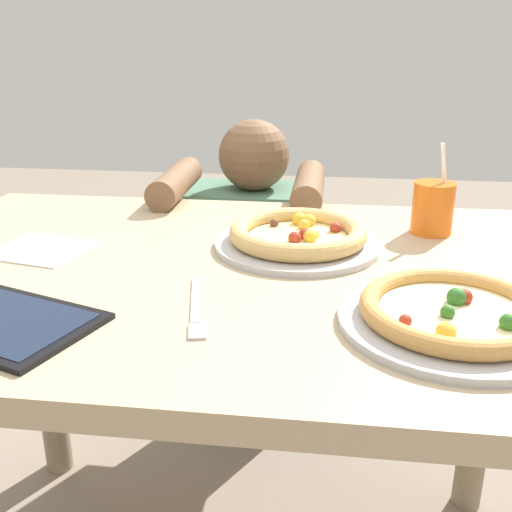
{
  "coord_description": "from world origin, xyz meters",
  "views": [
    {
      "loc": [
        0.17,
        -0.94,
        1.12
      ],
      "look_at": [
        0.05,
        -0.03,
        0.78
      ],
      "focal_mm": 42.23,
      "sensor_mm": 36.0,
      "label": 1
    }
  ],
  "objects_px": {
    "pizza_near": "(453,315)",
    "drink_cup_colored": "(433,208)",
    "fork": "(196,309)",
    "diner_seated": "(254,288)",
    "pizza_far": "(298,237)",
    "tablet": "(4,323)"
  },
  "relations": [
    {
      "from": "pizza_near",
      "to": "diner_seated",
      "type": "xyz_separation_m",
      "value": [
        -0.38,
        0.84,
        -0.34
      ]
    },
    {
      "from": "fork",
      "to": "diner_seated",
      "type": "relative_size",
      "value": 0.22
    },
    {
      "from": "diner_seated",
      "to": "tablet",
      "type": "bearing_deg",
      "value": -103.47
    },
    {
      "from": "fork",
      "to": "tablet",
      "type": "bearing_deg",
      "value": -161.95
    },
    {
      "from": "fork",
      "to": "pizza_near",
      "type": "bearing_deg",
      "value": -0.97
    },
    {
      "from": "pizza_near",
      "to": "fork",
      "type": "bearing_deg",
      "value": 179.03
    },
    {
      "from": "pizza_near",
      "to": "drink_cup_colored",
      "type": "height_order",
      "value": "drink_cup_colored"
    },
    {
      "from": "pizza_far",
      "to": "tablet",
      "type": "xyz_separation_m",
      "value": [
        -0.37,
        -0.37,
        -0.02
      ]
    },
    {
      "from": "drink_cup_colored",
      "to": "diner_seated",
      "type": "bearing_deg",
      "value": 133.69
    },
    {
      "from": "fork",
      "to": "tablet",
      "type": "height_order",
      "value": "tablet"
    },
    {
      "from": "pizza_near",
      "to": "fork",
      "type": "distance_m",
      "value": 0.35
    },
    {
      "from": "pizza_near",
      "to": "pizza_far",
      "type": "height_order",
      "value": "pizza_far"
    },
    {
      "from": "pizza_far",
      "to": "drink_cup_colored",
      "type": "xyz_separation_m",
      "value": [
        0.25,
        0.12,
        0.03
      ]
    },
    {
      "from": "pizza_near",
      "to": "tablet",
      "type": "bearing_deg",
      "value": -172.94
    },
    {
      "from": "pizza_near",
      "to": "tablet",
      "type": "xyz_separation_m",
      "value": [
        -0.6,
        -0.07,
        -0.01
      ]
    },
    {
      "from": "pizza_near",
      "to": "pizza_far",
      "type": "relative_size",
      "value": 1.01
    },
    {
      "from": "pizza_near",
      "to": "pizza_far",
      "type": "distance_m",
      "value": 0.37
    },
    {
      "from": "pizza_far",
      "to": "fork",
      "type": "bearing_deg",
      "value": -113.99
    },
    {
      "from": "pizza_near",
      "to": "drink_cup_colored",
      "type": "distance_m",
      "value": 0.41
    },
    {
      "from": "drink_cup_colored",
      "to": "fork",
      "type": "height_order",
      "value": "drink_cup_colored"
    },
    {
      "from": "drink_cup_colored",
      "to": "fork",
      "type": "bearing_deg",
      "value": -133.28
    },
    {
      "from": "drink_cup_colored",
      "to": "tablet",
      "type": "height_order",
      "value": "drink_cup_colored"
    }
  ]
}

